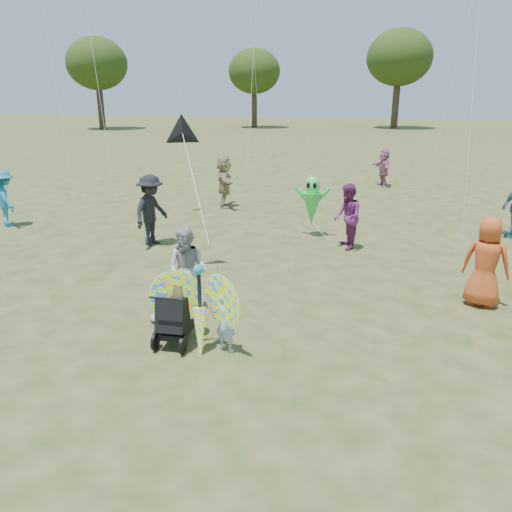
{
  "coord_description": "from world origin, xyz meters",
  "views": [
    {
      "loc": [
        2.06,
        -6.91,
        3.96
      ],
      "look_at": [
        -0.2,
        1.5,
        1.1
      ],
      "focal_mm": 35.0,
      "sensor_mm": 36.0,
      "label": 1
    }
  ],
  "objects": [
    {
      "name": "grey_bag",
      "position": [
        -1.73,
        0.62,
        0.08
      ],
      "size": [
        0.47,
        0.39,
        0.15
      ],
      "primitive_type": "ellipsoid",
      "color": "gray",
      "rests_on": "ground"
    },
    {
      "name": "crowd_a",
      "position": [
        3.97,
        2.93,
        0.88
      ],
      "size": [
        0.98,
        0.78,
        1.76
      ],
      "primitive_type": "imported",
      "rotation": [
        0.0,
        0.0,
        2.85
      ],
      "color": "#BD481E",
      "rests_on": "ground"
    },
    {
      "name": "alien_kite",
      "position": [
        -0.03,
        6.98,
        0.97
      ],
      "size": [
        1.12,
        0.69,
        1.74
      ],
      "color": "#32D84B",
      "rests_on": "ground"
    },
    {
      "name": "crowd_e",
      "position": [
        1.06,
        6.0,
        0.86
      ],
      "size": [
        0.88,
        1.0,
        1.73
      ],
      "primitive_type": "imported",
      "rotation": [
        0.0,
        0.0,
        5.02
      ],
      "color": "#6D2466",
      "rests_on": "ground"
    },
    {
      "name": "butterfly_kite",
      "position": [
        -0.67,
        -0.19,
        0.7
      ],
      "size": [
        1.74,
        0.75,
        1.64
      ],
      "color": "orange",
      "rests_on": "ground"
    },
    {
      "name": "jogging_stroller",
      "position": [
        -1.13,
        0.01,
        0.61
      ],
      "size": [
        0.55,
        1.07,
        1.09
      ],
      "rotation": [
        0.0,
        0.0,
        0.07
      ],
      "color": "black",
      "rests_on": "ground"
    },
    {
      "name": "crowd_i",
      "position": [
        -9.28,
        5.65,
        0.87
      ],
      "size": [
        1.29,
        1.19,
        1.74
      ],
      "primitive_type": "imported",
      "rotation": [
        0.0,
        0.0,
        2.5
      ],
      "color": "teal",
      "rests_on": "ground"
    },
    {
      "name": "adult_man",
      "position": [
        -1.43,
        1.18,
        0.82
      ],
      "size": [
        0.8,
        0.63,
        1.64
      ],
      "primitive_type": "imported",
      "rotation": [
        0.0,
        0.0,
        0.01
      ],
      "color": "#9C9DA1",
      "rests_on": "ground"
    },
    {
      "name": "crowd_d",
      "position": [
        -3.66,
        10.0,
        0.92
      ],
      "size": [
        1.09,
        1.78,
        1.83
      ],
      "primitive_type": "imported",
      "rotation": [
        0.0,
        0.0,
        1.92
      ],
      "color": "#978C5D",
      "rests_on": "ground"
    },
    {
      "name": "crowd_b",
      "position": [
        -4.04,
        4.97,
        0.96
      ],
      "size": [
        0.91,
        1.34,
        1.91
      ],
      "primitive_type": "imported",
      "rotation": [
        0.0,
        0.0,
        1.4
      ],
      "color": "black",
      "rests_on": "ground"
    },
    {
      "name": "tree_line",
      "position": [
        3.67,
        44.99,
        6.86
      ],
      "size": [
        91.78,
        33.6,
        10.79
      ],
      "color": "#3A2D21",
      "rests_on": "ground"
    },
    {
      "name": "child_girl",
      "position": [
        -0.26,
        -0.11,
        0.5
      ],
      "size": [
        0.42,
        0.34,
        1.01
      ],
      "primitive_type": "imported",
      "rotation": [
        0.0,
        0.0,
        2.84
      ],
      "color": "#92B1CE",
      "rests_on": "ground"
    },
    {
      "name": "ground",
      "position": [
        0.0,
        0.0,
        0.0
      ],
      "size": [
        160.0,
        160.0,
        0.0
      ],
      "primitive_type": "plane",
      "color": "#51592B",
      "rests_on": "ground"
    },
    {
      "name": "delta_kite_rig",
      "position": [
        -2.34,
        3.35,
        3.11
      ],
      "size": [
        1.78,
        2.4,
        2.22
      ],
      "color": "black",
      "rests_on": "ground"
    },
    {
      "name": "crowd_j",
      "position": [
        1.75,
        15.95,
        0.81
      ],
      "size": [
        1.04,
        1.56,
        1.61
      ],
      "primitive_type": "imported",
      "rotation": [
        0.0,
        0.0,
        5.13
      ],
      "color": "#A05B7E",
      "rests_on": "ground"
    }
  ]
}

